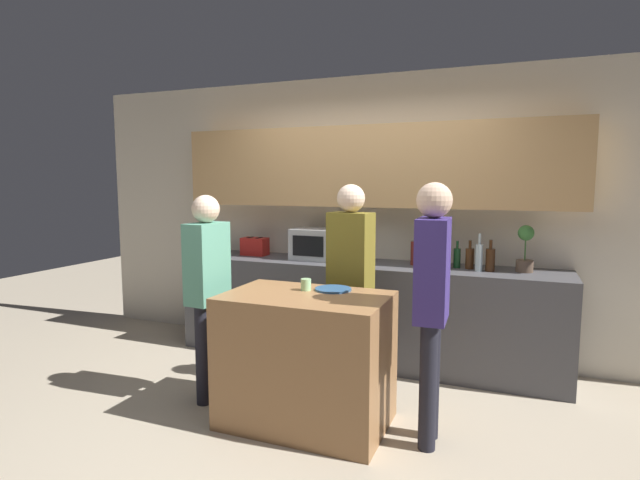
% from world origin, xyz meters
% --- Properties ---
extents(ground_plane, '(14.00, 14.00, 0.00)m').
position_xyz_m(ground_plane, '(0.00, 0.00, 0.00)').
color(ground_plane, '#BCAD93').
extents(back_wall, '(6.40, 0.40, 2.70)m').
position_xyz_m(back_wall, '(0.00, 1.66, 1.54)').
color(back_wall, beige).
rests_on(back_wall, ground_plane).
extents(back_counter, '(3.60, 0.62, 0.93)m').
position_xyz_m(back_counter, '(0.00, 1.39, 0.47)').
color(back_counter, '#4C4C51').
rests_on(back_counter, ground_plane).
extents(kitchen_island, '(1.12, 0.72, 0.92)m').
position_xyz_m(kitchen_island, '(0.00, 0.05, 0.46)').
color(kitchen_island, '#996B42').
rests_on(kitchen_island, ground_plane).
extents(microwave, '(0.52, 0.39, 0.30)m').
position_xyz_m(microwave, '(-0.45, 1.45, 1.08)').
color(microwave, '#B7BABC').
rests_on(microwave, back_counter).
extents(toaster, '(0.26, 0.16, 0.18)m').
position_xyz_m(toaster, '(-1.18, 1.46, 1.02)').
color(toaster, '#B21E19').
rests_on(toaster, back_counter).
extents(potted_plant, '(0.14, 0.14, 0.40)m').
position_xyz_m(potted_plant, '(1.39, 1.46, 1.13)').
color(potted_plant, brown).
rests_on(potted_plant, back_counter).
extents(bottle_0, '(0.08, 0.08, 0.30)m').
position_xyz_m(bottle_0, '(0.47, 1.47, 1.05)').
color(bottle_0, maroon).
rests_on(bottle_0, back_counter).
extents(bottle_1, '(0.09, 0.09, 0.29)m').
position_xyz_m(bottle_1, '(0.55, 1.49, 1.04)').
color(bottle_1, silver).
rests_on(bottle_1, back_counter).
extents(bottle_2, '(0.08, 0.08, 0.33)m').
position_xyz_m(bottle_2, '(0.64, 1.36, 1.06)').
color(bottle_2, maroon).
rests_on(bottle_2, back_counter).
extents(bottle_3, '(0.07, 0.07, 0.26)m').
position_xyz_m(bottle_3, '(0.76, 1.39, 1.03)').
color(bottle_3, '#472814').
rests_on(bottle_3, back_counter).
extents(bottle_4, '(0.06, 0.06, 0.24)m').
position_xyz_m(bottle_4, '(0.84, 1.45, 1.02)').
color(bottle_4, '#194723').
rests_on(bottle_4, back_counter).
extents(bottle_5, '(0.07, 0.07, 0.25)m').
position_xyz_m(bottle_5, '(0.95, 1.44, 1.03)').
color(bottle_5, '#472814').
rests_on(bottle_5, back_counter).
extents(bottle_6, '(0.06, 0.06, 0.32)m').
position_xyz_m(bottle_6, '(1.03, 1.35, 1.05)').
color(bottle_6, silver).
rests_on(bottle_6, back_counter).
extents(bottle_7, '(0.08, 0.08, 0.27)m').
position_xyz_m(bottle_7, '(1.12, 1.38, 1.03)').
color(bottle_7, '#472814').
rests_on(bottle_7, back_counter).
extents(plate_on_island, '(0.26, 0.26, 0.01)m').
position_xyz_m(plate_on_island, '(0.13, 0.25, 0.93)').
color(plate_on_island, '#2D5684').
rests_on(plate_on_island, kitchen_island).
extents(cup_0, '(0.07, 0.07, 0.08)m').
position_xyz_m(cup_0, '(-0.05, 0.18, 0.96)').
color(cup_0, '#B0E99F').
rests_on(cup_0, kitchen_island).
extents(person_left, '(0.37, 0.25, 1.67)m').
position_xyz_m(person_left, '(0.11, 0.67, 0.99)').
color(person_left, black).
rests_on(person_left, ground_plane).
extents(person_center, '(0.21, 0.35, 1.59)m').
position_xyz_m(person_center, '(-0.84, 0.11, 0.94)').
color(person_center, black).
rests_on(person_center, ground_plane).
extents(person_right, '(0.22, 0.35, 1.68)m').
position_xyz_m(person_right, '(0.85, 0.09, 1.01)').
color(person_right, black).
rests_on(person_right, ground_plane).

